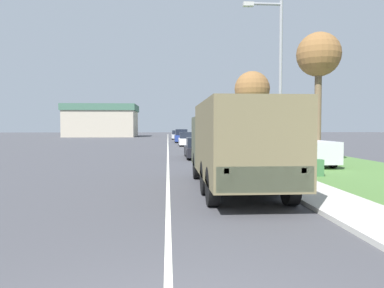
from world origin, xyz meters
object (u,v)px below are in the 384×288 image
(car_second_ahead, at_px, (187,140))
(car_third_ahead, at_px, (181,137))
(car_nearest_ahead, at_px, (199,149))
(pickup_truck, at_px, (303,148))
(car_fourth_ahead, at_px, (177,135))
(military_truck, at_px, (236,142))
(lamp_post, at_px, (276,72))

(car_second_ahead, bearing_deg, car_third_ahead, 92.00)
(car_nearest_ahead, xyz_separation_m, pickup_truck, (5.39, -4.66, 0.31))
(car_fourth_ahead, xyz_separation_m, pickup_truck, (5.91, -41.40, 0.27))
(military_truck, distance_m, pickup_truck, 9.69)
(car_third_ahead, distance_m, car_fourth_ahead, 12.48)
(military_truck, bearing_deg, lamp_post, 56.59)
(car_third_ahead, xyz_separation_m, car_fourth_ahead, (-0.23, 12.48, -0.11))
(car_nearest_ahead, relative_size, car_third_ahead, 1.05)
(military_truck, distance_m, car_fourth_ahead, 49.55)
(car_nearest_ahead, relative_size, lamp_post, 0.63)
(military_truck, bearing_deg, car_second_ahead, 90.28)
(military_truck, height_order, car_nearest_ahead, military_truck)
(car_second_ahead, xyz_separation_m, car_third_ahead, (-0.31, 8.83, 0.10))
(car_third_ahead, bearing_deg, car_nearest_ahead, -89.31)
(car_third_ahead, distance_m, pickup_truck, 29.47)
(car_nearest_ahead, height_order, car_third_ahead, car_third_ahead)
(military_truck, relative_size, car_nearest_ahead, 1.72)
(car_third_ahead, bearing_deg, car_second_ahead, -88.00)
(car_third_ahead, height_order, lamp_post, lamp_post)
(car_third_ahead, relative_size, lamp_post, 0.60)
(car_nearest_ahead, height_order, lamp_post, lamp_post)
(military_truck, xyz_separation_m, car_nearest_ahead, (-0.16, 12.79, -0.97))
(car_second_ahead, relative_size, car_third_ahead, 0.94)
(car_third_ahead, xyz_separation_m, pickup_truck, (5.68, -28.92, 0.16))
(car_fourth_ahead, bearing_deg, lamp_post, -86.25)
(car_third_ahead, height_order, pickup_truck, pickup_truck)
(military_truck, distance_m, car_second_ahead, 28.24)
(car_nearest_ahead, height_order, car_second_ahead, car_second_ahead)
(car_second_ahead, height_order, pickup_truck, pickup_truck)
(car_third_ahead, distance_m, lamp_post, 33.83)
(pickup_truck, bearing_deg, car_third_ahead, 101.10)
(car_third_ahead, bearing_deg, car_fourth_ahead, 91.06)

